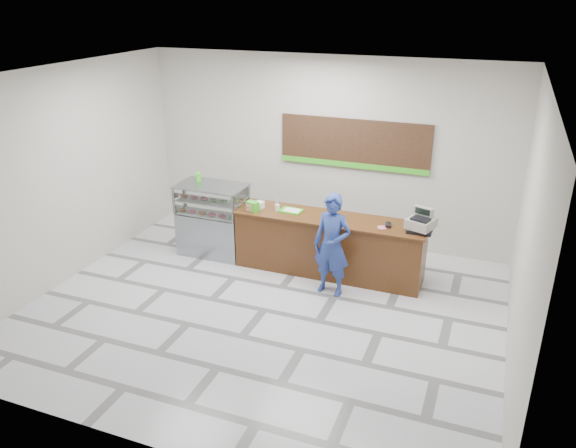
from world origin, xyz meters
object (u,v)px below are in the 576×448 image
at_px(customer, 332,245).
at_px(display_case, 213,219).
at_px(sales_counter, 329,245).
at_px(cash_register, 421,223).
at_px(serving_tray, 291,211).

bearing_deg(customer, display_case, 173.19).
relative_size(sales_counter, cash_register, 6.45).
height_order(sales_counter, customer, customer).
xyz_separation_m(display_case, customer, (2.46, -0.64, 0.16)).
distance_m(sales_counter, customer, 0.76).
bearing_deg(cash_register, serving_tray, -162.89).
bearing_deg(sales_counter, serving_tray, 177.15).
distance_m(cash_register, customer, 1.44).
relative_size(display_case, serving_tray, 3.33).
bearing_deg(sales_counter, customer, -69.33).
relative_size(cash_register, serving_tray, 1.26).
distance_m(cash_register, serving_tray, 2.21).
relative_size(serving_tray, customer, 0.24).
xyz_separation_m(sales_counter, display_case, (-2.22, -0.00, 0.16)).
relative_size(cash_register, customer, 0.30).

